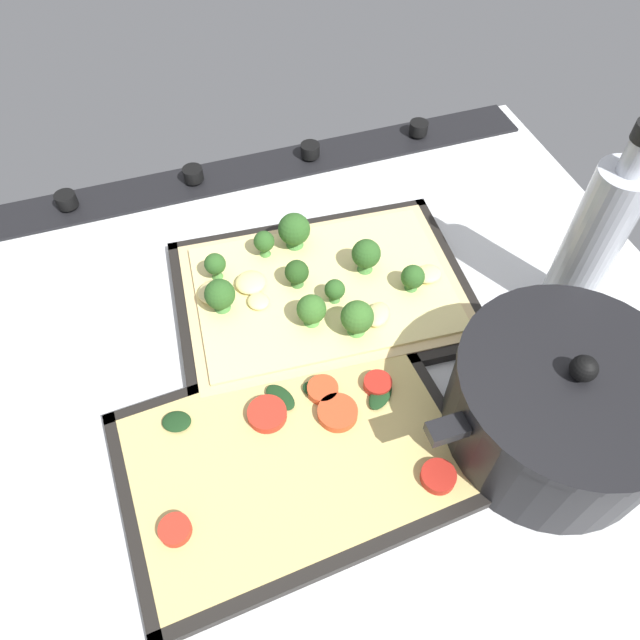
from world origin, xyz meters
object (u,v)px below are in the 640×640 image
baking_tray_front (323,295)px  oil_bottle (593,241)px  broccoli_pizza (318,287)px  baking_tray_back (295,458)px  veggie_pizza_back (297,451)px  cooking_pot (559,406)px

baking_tray_front → oil_bottle: 30.16cm
broccoli_pizza → baking_tray_back: broccoli_pizza is taller
baking_tray_front → baking_tray_back: 21.07cm
baking_tray_back → oil_bottle: bearing=-165.8°
veggie_pizza_back → cooking_pot: bearing=167.6°
baking_tray_back → cooking_pot: size_ratio=1.24×
baking_tray_back → cooking_pot: bearing=168.5°
baking_tray_front → cooking_pot: (-15.50, 23.94, 5.08)cm
cooking_pot → veggie_pizza_back: bearing=-12.4°
veggie_pizza_back → cooking_pot: size_ratio=1.15×
baking_tray_front → veggie_pizza_back: 20.62cm
broccoli_pizza → cooking_pot: (-16.05, 24.08, 3.45)cm
veggie_pizza_back → cooking_pot: (-24.41, 5.35, 4.38)cm
baking_tray_front → oil_bottle: (-26.73, 9.77, 9.99)cm
baking_tray_front → broccoli_pizza: (0.55, -0.14, 1.63)cm
baking_tray_front → broccoli_pizza: 1.72cm
broccoli_pizza → veggie_pizza_back: (8.36, 18.72, -0.92)cm
broccoli_pizza → oil_bottle: bearing=160.0°
baking_tray_front → cooking_pot: bearing=122.9°
broccoli_pizza → veggie_pizza_back: size_ratio=1.05×
baking_tray_back → veggie_pizza_back: (-0.40, -0.32, 0.70)cm
baking_tray_back → cooking_pot: cooking_pot is taller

